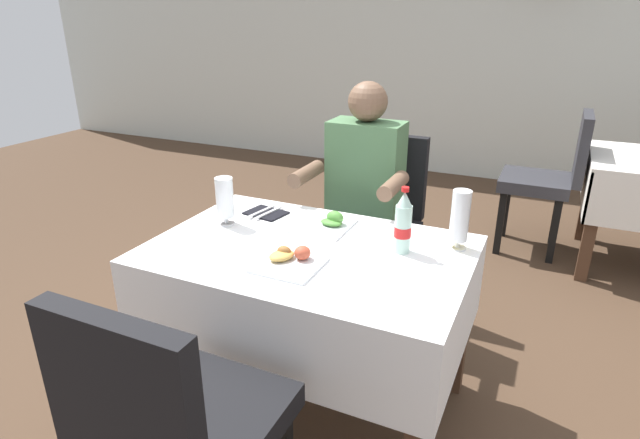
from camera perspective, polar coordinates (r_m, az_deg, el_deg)
name	(u,v)px	position (r m, az deg, el deg)	size (l,w,h in m)	color
ground_plane	(334,394)	(2.40, 1.54, -18.67)	(11.00, 11.00, 0.00)	#473323
back_wall	(491,25)	(5.35, 18.32, 19.65)	(11.00, 0.12, 2.89)	silver
main_dining_table	(309,287)	(2.04, -1.19, -7.44)	(1.20, 0.81, 0.73)	white
chair_far_diner_seat	(376,219)	(2.71, 6.18, 0.05)	(0.44, 0.50, 0.97)	black
chair_near_camera_side	(177,424)	(1.51, -15.50, -20.86)	(0.44, 0.50, 0.97)	black
seated_diner_far	(361,196)	(2.58, 4.52, 2.64)	(0.50, 0.46, 1.26)	#282D42
plate_near_camera	(289,260)	(1.84, -3.39, -4.42)	(0.22, 0.22, 0.06)	white
plate_far_diner	(325,223)	(2.15, 0.60, -0.37)	(0.24, 0.24, 0.07)	white
beer_glass_left	(460,220)	(1.99, 15.14, -0.02)	(0.07, 0.07, 0.23)	white
beer_glass_middle	(225,201)	(2.18, -10.43, 2.06)	(0.07, 0.07, 0.20)	white
cola_bottle_primary	(403,224)	(1.92, 9.14, -0.51)	(0.06, 0.06, 0.25)	silver
napkin_cutlery_set	(266,213)	(2.30, -5.98, 0.74)	(0.19, 0.20, 0.01)	black
background_chair_left	(551,174)	(3.77, 24.08, 4.55)	(0.50, 0.44, 0.97)	#2D2D33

